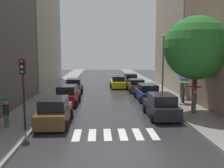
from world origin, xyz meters
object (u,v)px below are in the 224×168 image
pedestrian_near_tree (194,93)px  lamp_post_right (163,62)px  pedestrian_foreground (6,106)px  street_tree_right (196,48)px  taxi_midroad (118,82)px  pedestrian_by_kerb (182,83)px  parked_car_right_second (147,93)px  parked_car_right_third (136,86)px  parked_car_left_second (68,95)px  parked_car_left_nearest (55,112)px  traffic_light_left_corner (23,79)px  parked_car_left_third (74,86)px  pedestrian_far_side (183,87)px  parked_car_right_fourth (130,80)px  parked_car_right_nearest (161,106)px

pedestrian_near_tree → lamp_post_right: lamp_post_right is taller
pedestrian_foreground → street_tree_right: (13.45, 3.70, 3.66)m
taxi_midroad → pedestrian_by_kerb: 11.06m
parked_car_right_second → pedestrian_near_tree: pedestrian_near_tree is taller
parked_car_right_third → lamp_post_right: lamp_post_right is taller
pedestrian_foreground → lamp_post_right: lamp_post_right is taller
parked_car_left_second → lamp_post_right: bearing=-78.6°
parked_car_left_nearest → traffic_light_left_corner: bearing=138.4°
taxi_midroad → pedestrian_near_tree: pedestrian_near_tree is taller
parked_car_left_third → pedestrian_foreground: 14.81m
pedestrian_near_tree → pedestrian_far_side: (0.53, 4.13, -0.04)m
parked_car_left_second → lamp_post_right: size_ratio=0.68×
street_tree_right → pedestrian_near_tree: bearing=-109.4°
parked_car_left_second → pedestrian_foreground: bearing=162.0°
parked_car_right_third → parked_car_left_second: bearing=133.5°
lamp_post_right → parked_car_right_fourth: bearing=98.8°
pedestrian_near_tree → traffic_light_left_corner: (-11.87, -3.63, 1.59)m
pedestrian_foreground → traffic_light_left_corner: bearing=-172.7°
parked_car_right_fourth → traffic_light_left_corner: traffic_light_left_corner is taller
taxi_midroad → traffic_light_left_corner: 20.77m
parked_car_right_fourth → pedestrian_near_tree: (2.71, -18.30, 0.89)m
parked_car_left_nearest → pedestrian_by_kerb: size_ratio=2.34×
parked_car_right_second → parked_car_left_second: bearing=99.0°
parked_car_right_second → parked_car_right_third: (-0.26, 5.79, -0.05)m
parked_car_right_fourth → street_tree_right: (2.96, -17.57, 4.37)m
parked_car_left_nearest → traffic_light_left_corner: 3.34m
pedestrian_far_side → traffic_light_left_corner: (-12.40, -7.77, 1.63)m
parked_car_right_second → lamp_post_right: 3.51m
taxi_midroad → pedestrian_by_kerb: bearing=-148.0°
pedestrian_by_kerb → traffic_light_left_corner: size_ratio=0.48×
parked_car_right_second → pedestrian_far_side: 3.75m
parked_car_left_second → pedestrian_far_side: (10.86, -0.70, 0.83)m
pedestrian_far_side → lamp_post_right: bearing=171.8°
parked_car_left_nearest → pedestrian_far_side: pedestrian_far_side is taller
parked_car_right_nearest → parked_car_right_fourth: bearing=-0.0°
parked_car_left_second → parked_car_right_third: 10.47m
parked_car_right_fourth → pedestrian_foreground: size_ratio=2.34×
parked_car_right_second → pedestrian_far_side: size_ratio=2.37×
pedestrian_far_side → traffic_light_left_corner: 14.72m
taxi_midroad → pedestrian_far_side: (5.29, -11.59, 0.89)m
pedestrian_far_side → parked_car_right_fourth: bearing=152.7°
parked_car_right_third → taxi_midroad: size_ratio=0.88×
parked_car_right_nearest → pedestrian_near_tree: (2.71, 0.46, 0.87)m
parked_car_left_second → parked_car_right_fourth: bearing=-27.3°
parked_car_left_third → pedestrian_foreground: (-2.81, -14.53, 0.72)m
parked_car_left_third → pedestrian_foreground: bearing=168.4°
parked_car_right_second → parked_car_right_third: 5.79m
parked_car_right_second → pedestrian_near_tree: 6.77m
parked_car_right_nearest → pedestrian_by_kerb: (3.88, 6.90, 0.87)m
parked_car_right_fourth → pedestrian_by_kerb: (3.88, -11.87, 0.88)m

